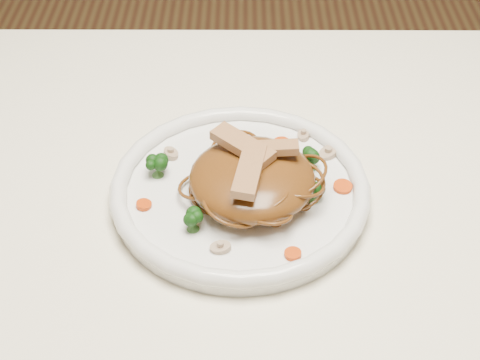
{
  "coord_description": "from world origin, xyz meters",
  "views": [
    {
      "loc": [
        -0.05,
        -0.58,
        1.31
      ],
      "look_at": [
        -0.05,
        0.01,
        0.78
      ],
      "focal_mm": 52.97,
      "sensor_mm": 36.0,
      "label": 1
    }
  ],
  "objects": [
    {
      "name": "mushroom_2",
      "position": [
        -0.13,
        0.07,
        0.77
      ],
      "size": [
        0.03,
        0.03,
        0.01
      ],
      "primitive_type": "cylinder",
      "rotation": [
        0.0,
        0.0,
        -1.08
      ],
      "color": "#BEA98F",
      "rests_on": "plate"
    },
    {
      "name": "broccoli_1",
      "position": [
        -0.14,
        0.04,
        0.78
      ],
      "size": [
        0.03,
        0.03,
        0.03
      ],
      "primitive_type": null,
      "rotation": [
        0.0,
        0.0,
        0.22
      ],
      "color": "#0F3A0C",
      "rests_on": "plate"
    },
    {
      "name": "chicken_b",
      "position": [
        -0.05,
        0.02,
        0.82
      ],
      "size": [
        0.07,
        0.07,
        0.01
      ],
      "primitive_type": "cube",
      "rotation": [
        0.0,
        0.0,
        2.43
      ],
      "color": "tan",
      "rests_on": "noodle_mound"
    },
    {
      "name": "noodle_mound",
      "position": [
        -0.03,
        0.0,
        0.79
      ],
      "size": [
        0.17,
        0.17,
        0.05
      ],
      "primitive_type": "ellipsoid",
      "rotation": [
        0.0,
        0.0,
        0.19
      ],
      "color": "#613212",
      "rests_on": "plate"
    },
    {
      "name": "broccoli_2",
      "position": [
        -0.1,
        -0.05,
        0.78
      ],
      "size": [
        0.03,
        0.03,
        0.03
      ],
      "primitive_type": null,
      "rotation": [
        0.0,
        0.0,
        -0.35
      ],
      "color": "#0F3A0C",
      "rests_on": "plate"
    },
    {
      "name": "table",
      "position": [
        0.0,
        0.0,
        0.65
      ],
      "size": [
        1.2,
        0.8,
        0.75
      ],
      "color": "white",
      "rests_on": "ground"
    },
    {
      "name": "chicken_c",
      "position": [
        -0.04,
        -0.02,
        0.82
      ],
      "size": [
        0.04,
        0.08,
        0.01
      ],
      "primitive_type": "cube",
      "rotation": [
        0.0,
        0.0,
        4.52
      ],
      "color": "tan",
      "rests_on": "noodle_mound"
    },
    {
      "name": "broccoli_0",
      "position": [
        0.04,
        0.05,
        0.78
      ],
      "size": [
        0.03,
        0.03,
        0.03
      ],
      "primitive_type": null,
      "rotation": [
        0.0,
        0.0,
        -0.09
      ],
      "color": "#0F3A0C",
      "rests_on": "plate"
    },
    {
      "name": "carrot_3",
      "position": [
        -0.08,
        0.11,
        0.77
      ],
      "size": [
        0.02,
        0.02,
        0.0
      ],
      "primitive_type": "cylinder",
      "rotation": [
        0.0,
        0.0,
        0.31
      ],
      "color": "#BF3607",
      "rests_on": "plate"
    },
    {
      "name": "mushroom_0",
      "position": [
        -0.07,
        -0.08,
        0.77
      ],
      "size": [
        0.02,
        0.02,
        0.01
      ],
      "primitive_type": "cylinder",
      "rotation": [
        0.0,
        0.0,
        0.1
      ],
      "color": "#BEA98F",
      "rests_on": "plate"
    },
    {
      "name": "carrot_2",
      "position": [
        0.07,
        0.01,
        0.77
      ],
      "size": [
        0.02,
        0.02,
        0.0
      ],
      "primitive_type": "cylinder",
      "rotation": [
        0.0,
        0.0,
        -0.02
      ],
      "color": "#BF3607",
      "rests_on": "plate"
    },
    {
      "name": "plate",
      "position": [
        -0.05,
        0.01,
        0.76
      ],
      "size": [
        0.37,
        0.37,
        0.02
      ],
      "primitive_type": "cylinder",
      "rotation": [
        0.0,
        0.0,
        -0.32
      ],
      "color": "white",
      "rests_on": "table"
    },
    {
      "name": "broccoli_3",
      "position": [
        0.03,
        -0.01,
        0.78
      ],
      "size": [
        0.03,
        0.03,
        0.03
      ],
      "primitive_type": null,
      "rotation": [
        0.0,
        0.0,
        -0.34
      ],
      "color": "#0F3A0C",
      "rests_on": "plate"
    },
    {
      "name": "mushroom_1",
      "position": [
        0.06,
        0.08,
        0.77
      ],
      "size": [
        0.04,
        0.04,
        0.01
      ],
      "primitive_type": "cylinder",
      "rotation": [
        0.0,
        0.0,
        0.79
      ],
      "color": "#BEA98F",
      "rests_on": "plate"
    },
    {
      "name": "carrot_1",
      "position": [
        -0.15,
        -0.02,
        0.77
      ],
      "size": [
        0.02,
        0.02,
        0.0
      ],
      "primitive_type": "cylinder",
      "rotation": [
        0.0,
        0.0,
        -0.39
      ],
      "color": "#BF3607",
      "rests_on": "plate"
    },
    {
      "name": "chicken_a",
      "position": [
        -0.02,
        0.02,
        0.82
      ],
      "size": [
        0.06,
        0.02,
        0.01
      ],
      "primitive_type": "cube",
      "rotation": [
        0.0,
        0.0,
        0.02
      ],
      "color": "tan",
      "rests_on": "noodle_mound"
    },
    {
      "name": "carrot_4",
      "position": [
        0.01,
        -0.09,
        0.77
      ],
      "size": [
        0.02,
        0.02,
        0.0
      ],
      "primitive_type": "cylinder",
      "rotation": [
        0.0,
        0.0,
        0.09
      ],
      "color": "#BF3607",
      "rests_on": "plate"
    },
    {
      "name": "carrot_0",
      "position": [
        0.0,
        0.09,
        0.77
      ],
      "size": [
        0.03,
        0.03,
        0.0
      ],
      "primitive_type": "cylinder",
      "rotation": [
        0.0,
        0.0,
        0.32
      ],
      "color": "#BF3607",
      "rests_on": "plate"
    },
    {
      "name": "mushroom_3",
      "position": [
        0.03,
        0.11,
        0.77
      ],
      "size": [
        0.02,
        0.02,
        0.01
      ],
      "primitive_type": "cylinder",
      "rotation": [
        0.0,
        0.0,
        1.51
      ],
      "color": "#BEA98F",
      "rests_on": "plate"
    }
  ]
}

